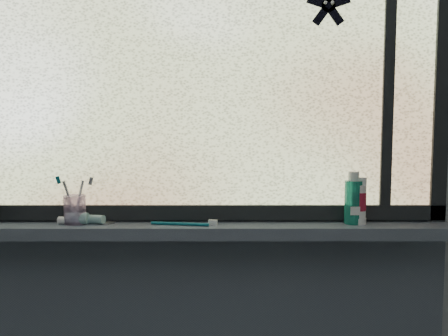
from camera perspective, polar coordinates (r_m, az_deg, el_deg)
wall_back at (r=1.67m, az=-2.29°, el=1.87°), size 3.00×0.01×2.50m
windowsill at (r=1.63m, az=-2.36°, el=-7.10°), size 1.62×0.14×0.04m
window_pane at (r=1.65m, az=-2.36°, el=11.54°), size 1.50×0.01×1.00m
frame_bottom at (r=1.67m, az=-2.30°, el=-5.06°), size 1.60×0.03×0.05m
frame_right at (r=1.79m, az=23.68°, el=10.62°), size 0.05×0.03×1.10m
frame_mullion at (r=1.73m, az=18.27°, el=11.00°), size 0.03×0.03×1.00m
starfish_sticker at (r=1.70m, az=11.85°, el=17.73°), size 0.15×0.02×0.15m
toothpaste_tube at (r=1.68m, az=-15.65°, el=-5.56°), size 0.22×0.08×0.04m
toothbrush_cup at (r=1.70m, az=-16.68°, el=-4.57°), size 0.09×0.09×0.09m
toothbrush_lying at (r=1.61m, az=-5.06°, el=-6.28°), size 0.23×0.06×0.02m
mouthwash_bottle at (r=1.67m, az=14.55°, el=-3.30°), size 0.06×0.06×0.14m
cream_tube at (r=1.67m, az=15.20°, el=-3.47°), size 0.05×0.05×0.11m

